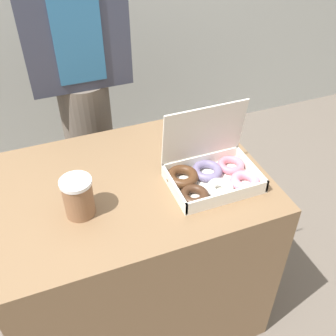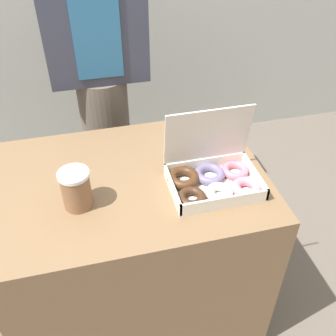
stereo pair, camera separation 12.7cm
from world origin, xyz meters
name	(u,v)px [view 2 (the right image)]	position (x,y,z in m)	size (l,w,h in m)	color
ground_plane	(141,300)	(0.00, 0.00, 0.00)	(14.00, 14.00, 0.00)	#665B51
table	(137,248)	(0.00, 0.00, 0.37)	(0.93, 0.67, 0.74)	brown
donut_box	(212,177)	(0.26, -0.10, 0.78)	(0.33, 0.24, 0.26)	white
coffee_cup	(76,189)	(-0.18, -0.09, 0.81)	(0.10, 0.10, 0.13)	#8C6042
person_customer	(99,67)	(-0.03, 0.61, 0.89)	(0.42, 0.23, 1.62)	#665B51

